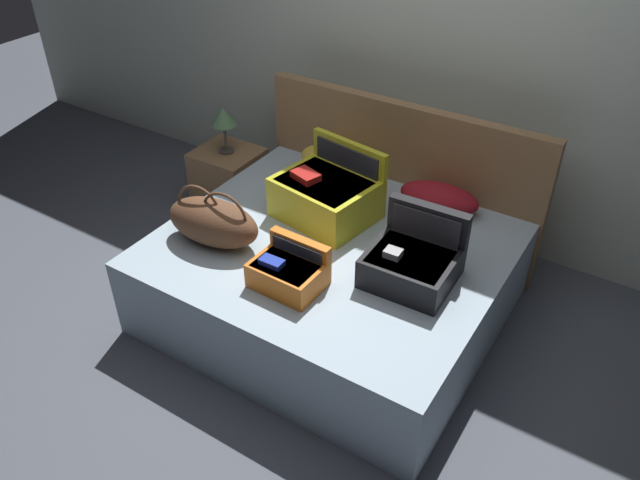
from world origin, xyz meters
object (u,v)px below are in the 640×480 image
Objects in this scene: duffel_bag at (213,222)px; hard_case_medium at (413,261)px; hard_case_large at (326,195)px; pillow_center_head at (333,164)px; table_lamp at (223,118)px; bed at (331,279)px; hard_case_small at (289,271)px; pillow_near_headboard at (439,198)px; nightstand at (230,182)px.

hard_case_medium is at bearing 15.29° from duffel_bag.
hard_case_large reaches higher than pillow_center_head.
hard_case_large is 1.82× the size of table_lamp.
bed is 4.17× the size of hard_case_medium.
hard_case_small reaches higher than pillow_center_head.
hard_case_medium reaches higher than pillow_center_head.
pillow_near_headboard is (0.92, 0.98, -0.05)m from duffel_bag.
hard_case_medium reaches higher than hard_case_small.
hard_case_large is at bearing -17.70° from nightstand.
pillow_near_headboard reaches higher than nightstand.
hard_case_small is at bearing -108.28° from pillow_near_headboard.
duffel_bag is 1.75× the size of table_lamp.
hard_case_small is at bearing -65.20° from hard_case_large.
bed is 0.81m from pillow_near_headboard.
duffel_bag reaches higher than nightstand.
bed is 0.54m from hard_case_small.
nightstand is (-1.72, 0.59, -0.37)m from hard_case_medium.
table_lamp is at bearing -174.27° from pillow_center_head.
nightstand is 0.50m from table_lamp.
hard_case_large reaches higher than pillow_near_headboard.
nightstand is (-1.21, 0.56, -0.01)m from bed.
duffel_bag is 1.10m from table_lamp.
hard_case_large is 1.09m from table_lamp.
table_lamp is (-1.21, 0.98, 0.16)m from hard_case_small.
pillow_near_headboard is at bearing 100.76° from hard_case_medium.
hard_case_medium is 0.91× the size of nightstand.
hard_case_large reaches higher than hard_case_medium.
duffel_bag is at bearing -166.40° from hard_case_medium.
pillow_near_headboard is 0.96× the size of pillow_center_head.
nightstand is (-1.56, -0.09, -0.34)m from pillow_near_headboard.
nightstand is at bearing 171.83° from hard_case_large.
hard_case_large is at bearing -63.32° from pillow_center_head.
hard_case_small is 0.71× the size of pillow_center_head.
hard_case_small is 1.13m from pillow_near_headboard.
hard_case_large is at bearing 157.31° from hard_case_medium.
bed is at bearing 30.12° from duffel_bag.
bed is 3.21× the size of duffel_bag.
bed is 3.85× the size of pillow_near_headboard.
pillow_near_headboard is at bearing 3.46° from table_lamp.
bed is 1.33m from nightstand.
hard_case_large reaches higher than duffel_bag.
hard_case_large is 1.16m from nightstand.
hard_case_small is at bearing -89.90° from bed.
hard_case_large is at bearing 54.86° from duffel_bag.
hard_case_medium is at bearing -77.56° from pillow_near_headboard.
hard_case_small is 1.56m from table_lamp.
pillow_near_headboard is (0.35, 1.07, -0.01)m from hard_case_small.
pillow_center_head is (-0.21, 0.41, -0.05)m from hard_case_large.
hard_case_medium is at bearing -37.21° from pillow_center_head.
duffel_bag is at bearing -53.90° from nightstand.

